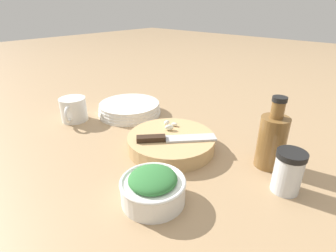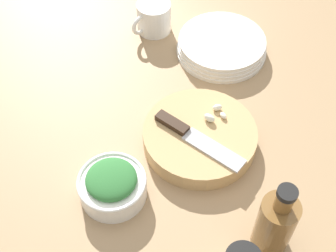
{
  "view_description": "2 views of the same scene",
  "coord_description": "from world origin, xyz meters",
  "px_view_note": "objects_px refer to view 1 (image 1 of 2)",
  "views": [
    {
      "loc": [
        -0.44,
        0.39,
        0.35
      ],
      "look_at": [
        -0.05,
        -0.04,
        0.08
      ],
      "focal_mm": 28.0,
      "sensor_mm": 36.0,
      "label": 1
    },
    {
      "loc": [
        -0.59,
        0.04,
        0.76
      ],
      "look_at": [
        -0.04,
        0.0,
        0.07
      ],
      "focal_mm": 50.0,
      "sensor_mm": 36.0,
      "label": 2
    }
  ],
  "objects_px": {
    "spice_jar": "(288,172)",
    "garlic_cloves": "(169,125)",
    "coffee_mug": "(73,110)",
    "oil_bottle": "(272,140)",
    "plate_stack": "(130,109)",
    "chef_knife": "(172,138)",
    "cutting_board": "(171,142)",
    "herb_bowl": "(153,188)"
  },
  "relations": [
    {
      "from": "plate_stack",
      "to": "spice_jar",
      "type": "bearing_deg",
      "value": 174.76
    },
    {
      "from": "garlic_cloves",
      "to": "plate_stack",
      "type": "height_order",
      "value": "garlic_cloves"
    },
    {
      "from": "garlic_cloves",
      "to": "plate_stack",
      "type": "distance_m",
      "value": 0.23
    },
    {
      "from": "spice_jar",
      "to": "chef_knife",
      "type": "bearing_deg",
      "value": 9.94
    },
    {
      "from": "cutting_board",
      "to": "garlic_cloves",
      "type": "xyz_separation_m",
      "value": [
        0.03,
        -0.03,
        0.03
      ]
    },
    {
      "from": "garlic_cloves",
      "to": "herb_bowl",
      "type": "xyz_separation_m",
      "value": [
        -0.14,
        0.2,
        -0.01
      ]
    },
    {
      "from": "plate_stack",
      "to": "herb_bowl",
      "type": "bearing_deg",
      "value": 145.5
    },
    {
      "from": "oil_bottle",
      "to": "plate_stack",
      "type": "bearing_deg",
      "value": 1.81
    },
    {
      "from": "plate_stack",
      "to": "chef_knife",
      "type": "bearing_deg",
      "value": 160.72
    },
    {
      "from": "garlic_cloves",
      "to": "coffee_mug",
      "type": "relative_size",
      "value": 0.52
    },
    {
      "from": "spice_jar",
      "to": "coffee_mug",
      "type": "xyz_separation_m",
      "value": [
        0.64,
        0.11,
        -0.01
      ]
    },
    {
      "from": "cutting_board",
      "to": "coffee_mug",
      "type": "relative_size",
      "value": 2.32
    },
    {
      "from": "cutting_board",
      "to": "spice_jar",
      "type": "bearing_deg",
      "value": -173.73
    },
    {
      "from": "garlic_cloves",
      "to": "herb_bowl",
      "type": "height_order",
      "value": "herb_bowl"
    },
    {
      "from": "spice_jar",
      "to": "plate_stack",
      "type": "xyz_separation_m",
      "value": [
        0.55,
        -0.05,
        -0.03
      ]
    },
    {
      "from": "cutting_board",
      "to": "plate_stack",
      "type": "distance_m",
      "value": 0.27
    },
    {
      "from": "chef_knife",
      "to": "garlic_cloves",
      "type": "bearing_deg",
      "value": 178.45
    },
    {
      "from": "cutting_board",
      "to": "herb_bowl",
      "type": "distance_m",
      "value": 0.2
    },
    {
      "from": "chef_knife",
      "to": "plate_stack",
      "type": "xyz_separation_m",
      "value": [
        0.28,
        -0.1,
        -0.02
      ]
    },
    {
      "from": "coffee_mug",
      "to": "plate_stack",
      "type": "distance_m",
      "value": 0.18
    },
    {
      "from": "spice_jar",
      "to": "oil_bottle",
      "type": "bearing_deg",
      "value": -45.71
    },
    {
      "from": "coffee_mug",
      "to": "cutting_board",
      "type": "bearing_deg",
      "value": -168.18
    },
    {
      "from": "cutting_board",
      "to": "herb_bowl",
      "type": "relative_size",
      "value": 1.79
    },
    {
      "from": "chef_knife",
      "to": "plate_stack",
      "type": "bearing_deg",
      "value": -157.16
    },
    {
      "from": "spice_jar",
      "to": "oil_bottle",
      "type": "distance_m",
      "value": 0.09
    },
    {
      "from": "herb_bowl",
      "to": "oil_bottle",
      "type": "xyz_separation_m",
      "value": [
        -0.11,
        -0.27,
        0.04
      ]
    },
    {
      "from": "chef_knife",
      "to": "oil_bottle",
      "type": "xyz_separation_m",
      "value": [
        -0.21,
        -0.11,
        0.03
      ]
    },
    {
      "from": "plate_stack",
      "to": "oil_bottle",
      "type": "bearing_deg",
      "value": -178.19
    },
    {
      "from": "herb_bowl",
      "to": "spice_jar",
      "type": "relative_size",
      "value": 1.4
    },
    {
      "from": "chef_knife",
      "to": "garlic_cloves",
      "type": "height_order",
      "value": "garlic_cloves"
    },
    {
      "from": "chef_knife",
      "to": "coffee_mug",
      "type": "xyz_separation_m",
      "value": [
        0.37,
        0.06,
        -0.01
      ]
    },
    {
      "from": "chef_knife",
      "to": "herb_bowl",
      "type": "bearing_deg",
      "value": -17.62
    },
    {
      "from": "cutting_board",
      "to": "oil_bottle",
      "type": "relative_size",
      "value": 1.33
    },
    {
      "from": "cutting_board",
      "to": "garlic_cloves",
      "type": "distance_m",
      "value": 0.05
    },
    {
      "from": "herb_bowl",
      "to": "spice_jar",
      "type": "distance_m",
      "value": 0.27
    },
    {
      "from": "cutting_board",
      "to": "oil_bottle",
      "type": "height_order",
      "value": "oil_bottle"
    },
    {
      "from": "garlic_cloves",
      "to": "coffee_mug",
      "type": "xyz_separation_m",
      "value": [
        0.32,
        0.11,
        -0.01
      ]
    },
    {
      "from": "plate_stack",
      "to": "oil_bottle",
      "type": "distance_m",
      "value": 0.49
    },
    {
      "from": "chef_knife",
      "to": "coffee_mug",
      "type": "distance_m",
      "value": 0.37
    },
    {
      "from": "cutting_board",
      "to": "plate_stack",
      "type": "xyz_separation_m",
      "value": [
        0.26,
        -0.08,
        0.0
      ]
    },
    {
      "from": "garlic_cloves",
      "to": "coffee_mug",
      "type": "distance_m",
      "value": 0.34
    },
    {
      "from": "spice_jar",
      "to": "garlic_cloves",
      "type": "bearing_deg",
      "value": -0.18
    }
  ]
}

